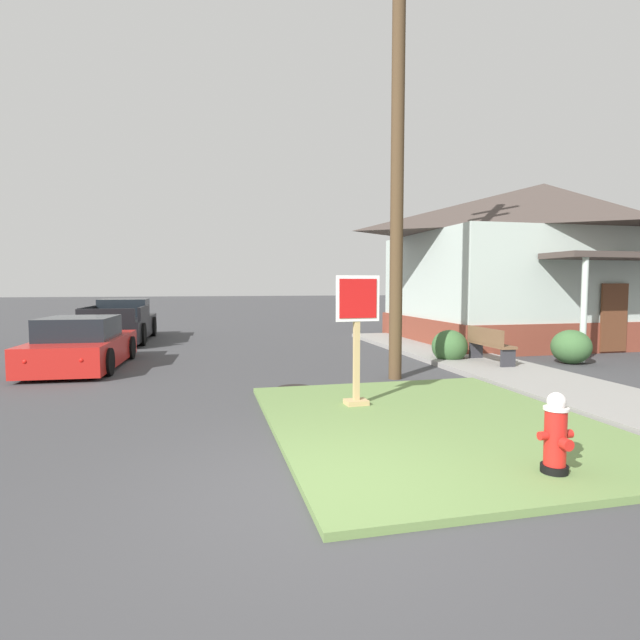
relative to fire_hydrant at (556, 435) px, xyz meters
The scene contains 13 objects.
ground_plane 2.43m from the fire_hydrant, behind, with size 160.00×160.00×0.00m, color #3D3D3F.
grass_corner_patch 2.19m from the fire_hydrant, 99.29° to the left, with size 4.57×5.56×0.08m, color #668447.
sidewalk_strip 6.81m from the fire_hydrant, 62.51° to the left, with size 2.20×15.67×0.12m, color gray.
fire_hydrant is the anchor object (origin of this frame).
stop_sign 3.48m from the fire_hydrant, 109.31° to the left, with size 0.73×0.30×2.09m.
manhole_cover 5.40m from the fire_hydrant, 109.67° to the left, with size 0.70×0.70×0.02m, color black.
parked_sedan_red 10.70m from the fire_hydrant, 126.75° to the left, with size 2.07×4.14×1.25m.
pickup_truck_black 15.79m from the fire_hydrant, 113.86° to the left, with size 2.07×5.20×1.48m.
street_bench 7.20m from the fire_hydrant, 63.05° to the left, with size 0.45×1.61×0.85m.
utility_pole 7.15m from the fire_hydrant, 85.22° to the left, with size 1.72×0.27×9.50m.
corner_house 13.95m from the fire_hydrant, 53.36° to the left, with size 9.97×8.07×5.56m.
shrub_near_porch 8.50m from the fire_hydrant, 48.79° to the left, with size 0.97×0.97×0.87m, color #396033.
shrub_by_curb 7.73m from the fire_hydrant, 69.88° to the left, with size 0.91×0.91×0.85m, color #385F32.
Camera 1 is at (-1.14, -4.42, 2.03)m, focal length 27.73 mm.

